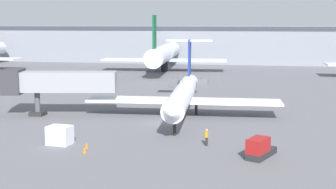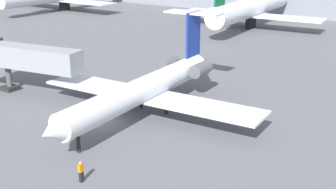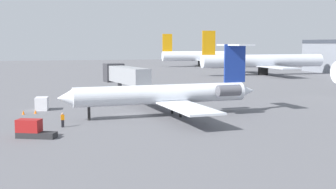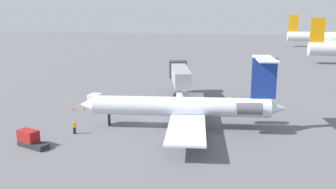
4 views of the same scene
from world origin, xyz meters
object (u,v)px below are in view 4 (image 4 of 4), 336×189
regional_jet (188,106)px  jet_bridge (180,74)px  traffic_cone_near (73,108)px  traffic_cone_mid (83,108)px  cargo_container_uld (95,100)px  ground_crew_marshaller (74,127)px  parked_airliner_west_end (328,37)px  baggage_tug_lead (30,140)px

regional_jet → jet_bridge: bearing=-170.3°
traffic_cone_near → traffic_cone_mid: 1.62m
cargo_container_uld → traffic_cone_mid: cargo_container_uld is taller
ground_crew_marshaller → traffic_cone_mid: size_ratio=3.07×
regional_jet → parked_airliner_west_end: 126.99m
traffic_cone_near → parked_airliner_west_end: 129.59m
jet_bridge → ground_crew_marshaller: jet_bridge is taller
baggage_tug_lead → jet_bridge: bearing=151.0°
jet_bridge → baggage_tug_lead: 30.28m
ground_crew_marshaller → parked_airliner_west_end: size_ratio=0.05×
cargo_container_uld → parked_airliner_west_end: bearing=148.9°
traffic_cone_mid → regional_jet: bearing=67.8°
regional_jet → cargo_container_uld: (-10.12, -16.25, -2.09)m
baggage_tug_lead → traffic_cone_mid: (-16.50, 0.30, -0.56)m
ground_crew_marshaller → traffic_cone_mid: bearing=-165.1°
baggage_tug_lead → regional_jet: bearing=118.6°
traffic_cone_mid → parked_airliner_west_end: (-110.33, 65.69, 3.98)m
traffic_cone_near → traffic_cone_mid: (-0.37, 1.58, 0.00)m
jet_bridge → traffic_cone_near: jet_bridge is taller
regional_jet → traffic_cone_near: regional_jet is taller
parked_airliner_west_end → regional_jet: bearing=-22.5°
jet_bridge → traffic_cone_near: bearing=-57.3°
ground_crew_marshaller → baggage_tug_lead: baggage_tug_lead is taller
ground_crew_marshaller → traffic_cone_mid: (-11.40, -3.03, -0.58)m
traffic_cone_near → baggage_tug_lead: bearing=4.5°
jet_bridge → ground_crew_marshaller: size_ratio=8.78×
cargo_container_uld → parked_airliner_west_end: (-107.22, 64.79, 3.32)m
regional_jet → traffic_cone_near: bearing=-109.5°
baggage_tug_lead → traffic_cone_mid: bearing=179.0°
parked_airliner_west_end → jet_bridge: bearing=-27.1°
regional_jet → baggage_tug_lead: regional_jet is taller
regional_jet → ground_crew_marshaller: size_ratio=16.32×
jet_bridge → parked_airliner_west_end: size_ratio=0.45×
ground_crew_marshaller → traffic_cone_near: bearing=-157.3°
regional_jet → baggage_tug_lead: 19.98m
traffic_cone_mid → ground_crew_marshaller: bearing=14.9°
jet_bridge → baggage_tug_lead: jet_bridge is taller
traffic_cone_near → parked_airliner_west_end: size_ratio=0.02×
regional_jet → parked_airliner_west_end: bearing=157.5°
cargo_container_uld → parked_airliner_west_end: size_ratio=0.08×
cargo_container_uld → traffic_cone_near: 4.32m
jet_bridge → cargo_container_uld: 15.35m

